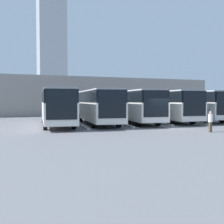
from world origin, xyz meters
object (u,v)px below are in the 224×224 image
Objects in this scene: bus_2 at (133,105)px; bus_3 at (97,105)px; bus_0 at (194,105)px; bus_1 at (166,105)px; bus_4 at (57,106)px; pedestrian at (210,121)px.

bus_2 is 1.00× the size of bus_3.
bus_0 is 1.00× the size of bus_2.
bus_3 is at bearing 8.57° from bus_1.
pedestrian is (-9.63, 9.41, -1.02)m from bus_4.
bus_3 is at bearing 8.82° from bus_2.
bus_0 is at bearing 35.75° from pedestrian.
bus_2 and bus_3 have the same top height.
bus_4 is (12.00, 0.38, 0.00)m from bus_1.
bus_1 is 1.00× the size of bus_3.
bus_2 is at bearing -171.18° from bus_3.
bus_0 is 12.00m from pedestrian.
bus_1 is 1.00× the size of bus_4.
bus_0 is 4.01m from bus_1.
bus_4 is at bearing 113.60° from pedestrian.
bus_4 is at bearing 8.59° from bus_1.
pedestrian is at bearing 64.57° from bus_0.
bus_1 is 1.00× the size of bus_2.
bus_4 is (4.00, 0.13, 0.00)m from bus_3.
bus_0 reaches higher than pedestrian.
bus_0 is at bearing -170.47° from bus_3.
bus_0 is 7.68× the size of pedestrian.
pedestrian is (2.37, 9.79, -1.02)m from bus_1.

